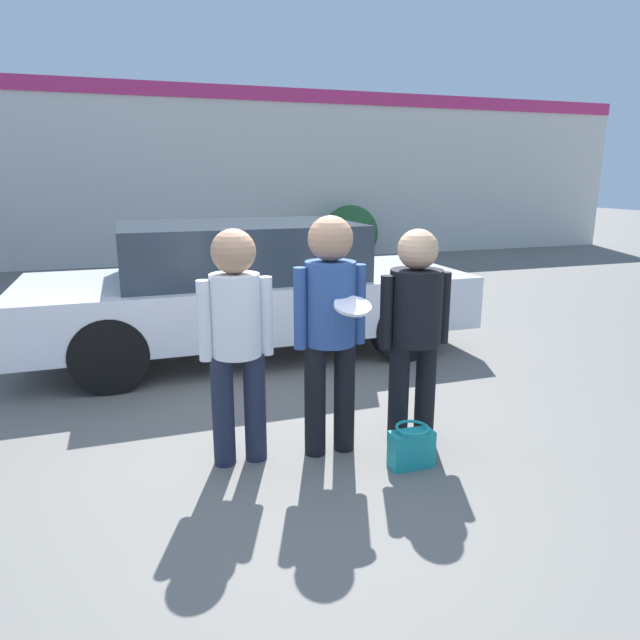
{
  "coord_description": "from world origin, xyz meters",
  "views": [
    {
      "loc": [
        -0.94,
        -3.59,
        1.93
      ],
      "look_at": [
        0.34,
        0.17,
        0.93
      ],
      "focal_mm": 32.0,
      "sensor_mm": 36.0,
      "label": 1
    }
  ],
  "objects_px": {
    "parked_car_near": "(246,287)",
    "shrub": "(350,233)",
    "person_left": "(236,330)",
    "person_middle_with_frisbee": "(330,316)",
    "person_right": "(415,319)",
    "handbag": "(411,447)"
  },
  "relations": [
    {
      "from": "person_middle_with_frisbee",
      "to": "parked_car_near",
      "type": "bearing_deg",
      "value": 91.13
    },
    {
      "from": "shrub",
      "to": "handbag",
      "type": "bearing_deg",
      "value": -109.3
    },
    {
      "from": "person_left",
      "to": "person_middle_with_frisbee",
      "type": "bearing_deg",
      "value": -5.49
    },
    {
      "from": "person_left",
      "to": "person_right",
      "type": "xyz_separation_m",
      "value": [
        1.27,
        -0.09,
        -0.01
      ]
    },
    {
      "from": "person_left",
      "to": "person_middle_with_frisbee",
      "type": "relative_size",
      "value": 0.96
    },
    {
      "from": "parked_car_near",
      "to": "person_left",
      "type": "bearing_deg",
      "value": -102.87
    },
    {
      "from": "person_right",
      "to": "parked_car_near",
      "type": "height_order",
      "value": "person_right"
    },
    {
      "from": "person_right",
      "to": "shrub",
      "type": "relative_size",
      "value": 1.22
    },
    {
      "from": "person_middle_with_frisbee",
      "to": "parked_car_near",
      "type": "relative_size",
      "value": 0.35
    },
    {
      "from": "person_left",
      "to": "shrub",
      "type": "bearing_deg",
      "value": 63.89
    },
    {
      "from": "parked_car_near",
      "to": "handbag",
      "type": "distance_m",
      "value": 3.12
    },
    {
      "from": "person_left",
      "to": "parked_car_near",
      "type": "xyz_separation_m",
      "value": [
        0.59,
        2.56,
        -0.2
      ]
    },
    {
      "from": "person_left",
      "to": "shrub",
      "type": "xyz_separation_m",
      "value": [
        4.36,
        8.9,
        -0.3
      ]
    },
    {
      "from": "person_left",
      "to": "handbag",
      "type": "height_order",
      "value": "person_left"
    },
    {
      "from": "person_right",
      "to": "parked_car_near",
      "type": "relative_size",
      "value": 0.33
    },
    {
      "from": "person_left",
      "to": "handbag",
      "type": "xyz_separation_m",
      "value": [
        1.09,
        -0.45,
        -0.8
      ]
    },
    {
      "from": "person_right",
      "to": "shrub",
      "type": "distance_m",
      "value": 9.51
    },
    {
      "from": "person_middle_with_frisbee",
      "to": "person_right",
      "type": "distance_m",
      "value": 0.64
    },
    {
      "from": "person_left",
      "to": "shrub",
      "type": "height_order",
      "value": "person_left"
    },
    {
      "from": "person_left",
      "to": "person_right",
      "type": "relative_size",
      "value": 1.02
    },
    {
      "from": "person_right",
      "to": "parked_car_near",
      "type": "xyz_separation_m",
      "value": [
        -0.69,
        2.65,
        -0.2
      ]
    },
    {
      "from": "parked_car_near",
      "to": "shrub",
      "type": "distance_m",
      "value": 7.38
    }
  ]
}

